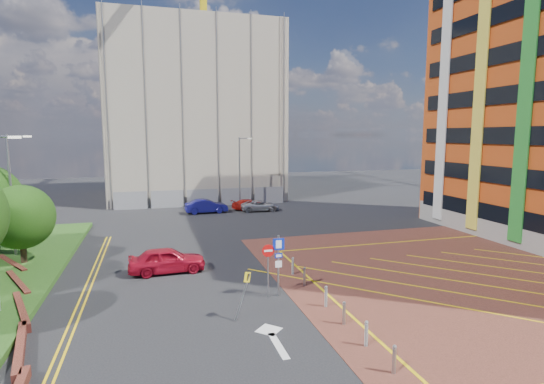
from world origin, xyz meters
name	(u,v)px	position (x,y,z in m)	size (l,w,h in m)	color
ground	(274,304)	(0.00, 0.00, 0.00)	(140.00, 140.00, 0.00)	black
forecourt	(506,278)	(14.00, 0.00, 0.01)	(26.00, 26.00, 0.02)	brown
retaining_wall	(16,311)	(-11.80, 2.00, 0.20)	(6.06, 20.33, 0.40)	maroon
tree_c	(21,217)	(-13.50, 10.00, 3.19)	(4.00, 4.00, 4.90)	#3D2B1C
lamp_left_far	(12,190)	(-14.42, 12.00, 4.66)	(1.53, 0.16, 8.00)	#9EA0A8
lamp_back	(240,169)	(4.08, 28.00, 4.36)	(1.53, 0.16, 8.00)	#9EA0A8
sign_cluster	(275,260)	(0.30, 0.98, 1.95)	(1.17, 0.12, 3.20)	#9EA0A8
warning_sign	(244,290)	(-1.80, -1.39, 1.43)	(0.81, 0.43, 2.24)	#9EA0A8
bollard_row	(332,303)	(2.30, -1.67, 0.47)	(0.14, 11.14, 0.90)	#9EA0A8
construction_building	(193,114)	(0.00, 40.00, 11.00)	(21.20, 19.20, 22.00)	#AEA18E
tower_crane	(206,0)	(2.00, 39.44, 25.85)	(1.60, 35.00, 35.40)	gold
construction_fence	(211,197)	(1.00, 30.00, 1.00)	(21.60, 0.06, 2.00)	gray
car_red_left	(167,260)	(-4.88, 6.47, 0.77)	(1.82, 4.52, 1.54)	#B20F24
car_blue_back	(206,206)	(-0.15, 25.54, 0.74)	(1.56, 4.47, 1.47)	navy
car_red_back	(249,204)	(4.72, 26.54, 0.57)	(1.59, 3.90, 1.13)	#AE160E
car_silver_back	(260,206)	(5.66, 25.15, 0.59)	(1.95, 4.24, 1.18)	#A3A4AA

